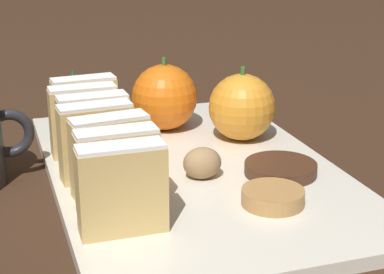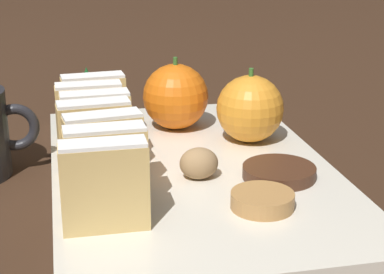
% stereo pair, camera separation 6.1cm
% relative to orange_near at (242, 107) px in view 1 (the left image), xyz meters
% --- Properties ---
extents(ground_plane, '(6.00, 6.00, 0.00)m').
position_rel_orange_near_xyz_m(ground_plane, '(-0.08, -0.06, -0.05)').
color(ground_plane, '#382316').
extents(serving_platter, '(0.27, 0.41, 0.01)m').
position_rel_orange_near_xyz_m(serving_platter, '(-0.08, -0.06, -0.04)').
color(serving_platter, silver).
rests_on(serving_platter, ground_plane).
extents(stollen_slice_front, '(0.07, 0.02, 0.07)m').
position_rel_orange_near_xyz_m(stollen_slice_front, '(-0.17, -0.17, -0.00)').
color(stollen_slice_front, tan).
rests_on(stollen_slice_front, serving_platter).
extents(stollen_slice_second, '(0.07, 0.03, 0.07)m').
position_rel_orange_near_xyz_m(stollen_slice_second, '(-0.16, -0.14, -0.00)').
color(stollen_slice_second, tan).
rests_on(stollen_slice_second, serving_platter).
extents(stollen_slice_third, '(0.07, 0.03, 0.07)m').
position_rel_orange_near_xyz_m(stollen_slice_third, '(-0.16, -0.10, -0.00)').
color(stollen_slice_third, tan).
rests_on(stollen_slice_third, serving_platter).
extents(stollen_slice_fourth, '(0.07, 0.03, 0.07)m').
position_rel_orange_near_xyz_m(stollen_slice_fourth, '(-0.17, -0.06, -0.00)').
color(stollen_slice_fourth, tan).
rests_on(stollen_slice_fourth, serving_platter).
extents(stollen_slice_fifth, '(0.07, 0.03, 0.07)m').
position_rel_orange_near_xyz_m(stollen_slice_fifth, '(-0.16, -0.03, -0.00)').
color(stollen_slice_fifth, tan).
rests_on(stollen_slice_fifth, serving_platter).
extents(stollen_slice_sixth, '(0.07, 0.02, 0.07)m').
position_rel_orange_near_xyz_m(stollen_slice_sixth, '(-0.17, 0.01, -0.00)').
color(stollen_slice_sixth, tan).
rests_on(stollen_slice_sixth, serving_platter).
extents(stollen_slice_back, '(0.07, 0.03, 0.07)m').
position_rel_orange_near_xyz_m(stollen_slice_back, '(-0.16, 0.04, -0.00)').
color(stollen_slice_back, tan).
rests_on(stollen_slice_back, serving_platter).
extents(orange_near, '(0.07, 0.07, 0.08)m').
position_rel_orange_near_xyz_m(orange_near, '(0.00, 0.00, 0.00)').
color(orange_near, orange).
rests_on(orange_near, serving_platter).
extents(orange_far, '(0.07, 0.07, 0.08)m').
position_rel_orange_near_xyz_m(orange_far, '(-0.07, 0.06, 0.00)').
color(orange_far, orange).
rests_on(orange_far, serving_platter).
extents(walnut, '(0.04, 0.03, 0.03)m').
position_rel_orange_near_xyz_m(walnut, '(-0.08, -0.09, -0.02)').
color(walnut, '#9E7A51').
rests_on(walnut, serving_platter).
extents(chocolate_cookie, '(0.07, 0.07, 0.01)m').
position_rel_orange_near_xyz_m(chocolate_cookie, '(-0.00, -0.10, -0.03)').
color(chocolate_cookie, '#472819').
rests_on(chocolate_cookie, serving_platter).
extents(gingerbread_cookie, '(0.05, 0.05, 0.01)m').
position_rel_orange_near_xyz_m(gingerbread_cookie, '(-0.04, -0.16, -0.03)').
color(gingerbread_cookie, '#B27F47').
rests_on(gingerbread_cookie, serving_platter).
extents(evergreen_sprig, '(0.05, 0.05, 0.07)m').
position_rel_orange_near_xyz_m(evergreen_sprig, '(-0.16, 0.09, -0.00)').
color(evergreen_sprig, '#195623').
rests_on(evergreen_sprig, serving_platter).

